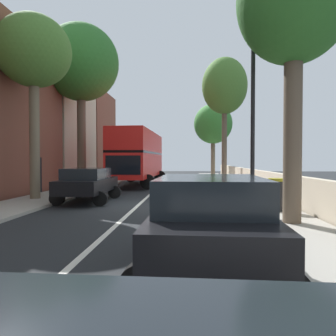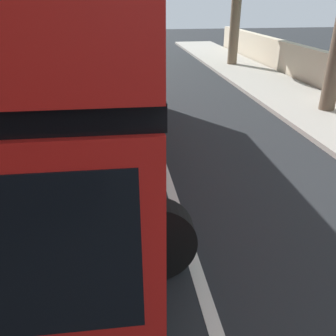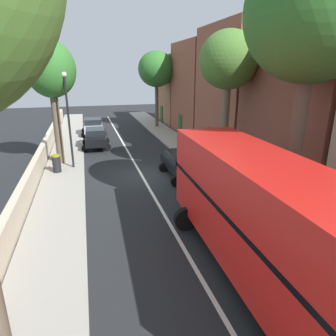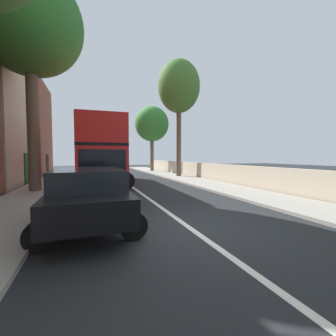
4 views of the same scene
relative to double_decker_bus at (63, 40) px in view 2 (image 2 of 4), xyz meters
The scene contains 1 object.
double_decker_bus is the anchor object (origin of this frame).
Camera 2 is at (-0.85, 3.98, 3.05)m, focal length 37.56 mm.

